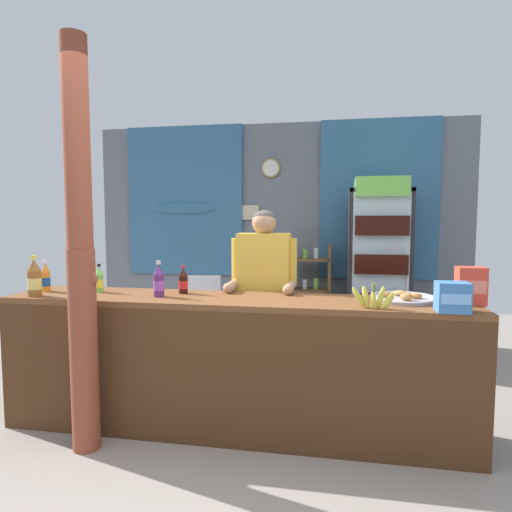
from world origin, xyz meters
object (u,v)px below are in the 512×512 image
object	(u,v)px
soda_bottle_grape_soda	(159,282)
banana_bunch	(373,298)
soda_bottle_lime_soda	(99,280)
soda_bottle_iced_tea	(34,279)
snack_box_biscuit	(452,297)
timber_post	(81,258)
drink_fridge	(378,261)
soda_bottle_cola	(183,282)
bottle_shelf_rack	(310,293)
soda_bottle_orange_soda	(46,278)
shopkeeper	(264,283)
plastic_lawn_chair	(201,310)
snack_box_crackers	(471,286)
pastry_tray	(403,298)
stall_counter	(229,353)

from	to	relation	value
soda_bottle_grape_soda	banana_bunch	bearing A→B (deg)	-6.05
soda_bottle_lime_soda	banana_bunch	xyz separation A→B (m)	(1.98, -0.26, -0.03)
soda_bottle_iced_tea	snack_box_biscuit	distance (m)	2.80
timber_post	banana_bunch	distance (m)	1.85
timber_post	drink_fridge	xyz separation A→B (m)	(2.05, 2.33, -0.21)
soda_bottle_cola	soda_bottle_lime_soda	distance (m)	0.65
snack_box_biscuit	bottle_shelf_rack	bearing A→B (deg)	111.92
bottle_shelf_rack	soda_bottle_orange_soda	distance (m)	2.91
bottle_shelf_rack	banana_bunch	xyz separation A→B (m)	(0.51, -2.39, 0.39)
drink_fridge	shopkeeper	distance (m)	1.78
plastic_lawn_chair	snack_box_biscuit	bearing A→B (deg)	-41.22
plastic_lawn_chair	shopkeeper	xyz separation A→B (m)	(0.91, -1.22, 0.50)
bottle_shelf_rack	snack_box_crackers	xyz separation A→B (m)	(1.14, -2.14, 0.44)
drink_fridge	soda_bottle_orange_soda	bearing A→B (deg)	-144.50
timber_post	snack_box_crackers	distance (m)	2.51
soda_bottle_cola	banana_bunch	xyz separation A→B (m)	(1.34, -0.32, -0.02)
soda_bottle_grape_soda	soda_bottle_lime_soda	distance (m)	0.53
soda_bottle_lime_soda	pastry_tray	distance (m)	2.21
pastry_tray	soda_bottle_orange_soda	bearing A→B (deg)	-177.98
drink_fridge	soda_bottle_cola	distance (m)	2.38
soda_bottle_iced_tea	bottle_shelf_rack	bearing A→B (deg)	52.21
timber_post	snack_box_biscuit	world-z (taller)	timber_post
timber_post	pastry_tray	distance (m)	2.14
soda_bottle_cola	snack_box_biscuit	distance (m)	1.83
drink_fridge	shopkeeper	xyz separation A→B (m)	(-1.02, -1.45, -0.06)
soda_bottle_lime_soda	snack_box_biscuit	xyz separation A→B (m)	(2.44, -0.28, -0.00)
soda_bottle_iced_tea	plastic_lawn_chair	bearing A→B (deg)	70.62
timber_post	soda_bottle_lime_soda	distance (m)	0.56
plastic_lawn_chair	stall_counter	bearing A→B (deg)	-66.89
banana_bunch	snack_box_biscuit	bearing A→B (deg)	-1.70
soda_bottle_grape_soda	stall_counter	bearing A→B (deg)	-6.77
soda_bottle_orange_soda	soda_bottle_iced_tea	bearing A→B (deg)	-74.02
drink_fridge	plastic_lawn_chair	world-z (taller)	drink_fridge
soda_bottle_lime_soda	pastry_tray	size ratio (longest dim) A/B	0.49
soda_bottle_orange_soda	snack_box_biscuit	distance (m)	2.87
drink_fridge	banana_bunch	distance (m)	2.12
plastic_lawn_chair	snack_box_crackers	bearing A→B (deg)	-34.96
timber_post	snack_box_crackers	bearing A→B (deg)	10.85
snack_box_biscuit	timber_post	bearing A→B (deg)	-174.70
snack_box_crackers	drink_fridge	bearing A→B (deg)	102.13
stall_counter	soda_bottle_grape_soda	world-z (taller)	soda_bottle_grape_soda
soda_bottle_cola	snack_box_crackers	size ratio (longest dim) A/B	0.86
soda_bottle_iced_tea	soda_bottle_grape_soda	size ratio (longest dim) A/B	1.14
banana_bunch	snack_box_crackers	bearing A→B (deg)	21.23
timber_post	soda_bottle_iced_tea	size ratio (longest dim) A/B	9.00
soda_bottle_iced_tea	timber_post	bearing A→B (deg)	-24.96
pastry_tray	snack_box_crackers	bearing A→B (deg)	-9.93
stall_counter	soda_bottle_grape_soda	xyz separation A→B (m)	(-0.53, 0.06, 0.47)
timber_post	soda_bottle_cola	size ratio (longest dim) A/B	12.55
plastic_lawn_chair	shopkeeper	world-z (taller)	shopkeeper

